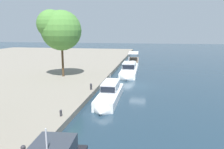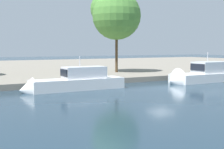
{
  "view_description": "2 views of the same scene",
  "coord_description": "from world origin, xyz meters",
  "px_view_note": "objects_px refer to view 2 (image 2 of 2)",
  "views": [
    {
      "loc": [
        -34.07,
        -1.81,
        8.62
      ],
      "look_at": [
        -0.21,
        4.05,
        1.72
      ],
      "focal_mm": 36.0,
      "sensor_mm": 36.0,
      "label": 1
    },
    {
      "loc": [
        -19.21,
        -24.63,
        4.09
      ],
      "look_at": [
        -4.34,
        2.39,
        1.38
      ],
      "focal_mm": 49.78,
      "sensor_mm": 36.0,
      "label": 2
    }
  ],
  "objects_px": {
    "tree_1": "(114,14)",
    "mooring_bollard_0": "(87,75)",
    "motor_yacht_1": "(73,84)",
    "motor_yacht_2": "(202,76)"
  },
  "relations": [
    {
      "from": "motor_yacht_1",
      "to": "mooring_bollard_0",
      "type": "relative_size",
      "value": 11.63
    },
    {
      "from": "motor_yacht_1",
      "to": "tree_1",
      "type": "relative_size",
      "value": 0.9
    },
    {
      "from": "tree_1",
      "to": "mooring_bollard_0",
      "type": "bearing_deg",
      "value": -135.3
    },
    {
      "from": "motor_yacht_2",
      "to": "tree_1",
      "type": "bearing_deg",
      "value": -64.45
    },
    {
      "from": "motor_yacht_2",
      "to": "mooring_bollard_0",
      "type": "distance_m",
      "value": 13.76
    },
    {
      "from": "mooring_bollard_0",
      "to": "tree_1",
      "type": "height_order",
      "value": "tree_1"
    },
    {
      "from": "motor_yacht_1",
      "to": "tree_1",
      "type": "xyz_separation_m",
      "value": [
        10.31,
        10.48,
        8.08
      ]
    },
    {
      "from": "motor_yacht_2",
      "to": "mooring_bollard_0",
      "type": "relative_size",
      "value": 11.68
    },
    {
      "from": "mooring_bollard_0",
      "to": "tree_1",
      "type": "distance_m",
      "value": 13.05
    },
    {
      "from": "motor_yacht_1",
      "to": "tree_1",
      "type": "bearing_deg",
      "value": -134.8
    }
  ]
}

